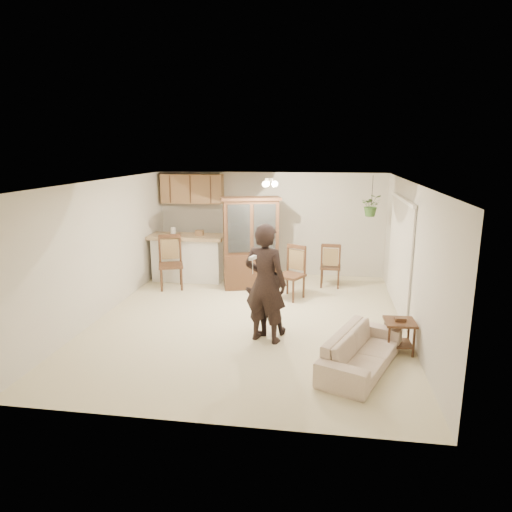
# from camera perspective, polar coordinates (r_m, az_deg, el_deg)

# --- Properties ---
(floor) EXTENTS (6.50, 6.50, 0.00)m
(floor) POSITION_cam_1_polar(r_m,az_deg,el_deg) (8.41, -0.84, -8.00)
(floor) COLOR beige
(floor) RESTS_ON ground
(ceiling) EXTENTS (5.50, 6.50, 0.02)m
(ceiling) POSITION_cam_1_polar(r_m,az_deg,el_deg) (7.85, -0.90, 9.25)
(ceiling) COLOR white
(ceiling) RESTS_ON wall_back
(wall_back) EXTENTS (5.50, 0.02, 2.50)m
(wall_back) POSITION_cam_1_polar(r_m,az_deg,el_deg) (11.20, 1.83, 4.03)
(wall_back) COLOR beige
(wall_back) RESTS_ON ground
(wall_front) EXTENTS (5.50, 0.02, 2.50)m
(wall_front) POSITION_cam_1_polar(r_m,az_deg,el_deg) (5.00, -6.97, -7.99)
(wall_front) COLOR beige
(wall_front) RESTS_ON ground
(wall_left) EXTENTS (0.02, 6.50, 2.50)m
(wall_left) POSITION_cam_1_polar(r_m,az_deg,el_deg) (8.90, -18.63, 0.90)
(wall_left) COLOR beige
(wall_left) RESTS_ON ground
(wall_right) EXTENTS (0.02, 6.50, 2.50)m
(wall_right) POSITION_cam_1_polar(r_m,az_deg,el_deg) (8.07, 18.77, -0.33)
(wall_right) COLOR beige
(wall_right) RESTS_ON ground
(breakfast_bar) EXTENTS (1.60, 0.55, 1.00)m
(breakfast_bar) POSITION_cam_1_polar(r_m,az_deg,el_deg) (10.86, -8.51, -0.45)
(breakfast_bar) COLOR white
(breakfast_bar) RESTS_ON floor
(bar_top) EXTENTS (1.75, 0.70, 0.08)m
(bar_top) POSITION_cam_1_polar(r_m,az_deg,el_deg) (10.74, -8.61, 2.40)
(bar_top) COLOR tan
(bar_top) RESTS_ON breakfast_bar
(upper_cabinets) EXTENTS (1.50, 0.34, 0.70)m
(upper_cabinets) POSITION_cam_1_polar(r_m,az_deg,el_deg) (11.30, -7.97, 8.33)
(upper_cabinets) COLOR olive
(upper_cabinets) RESTS_ON wall_back
(vertical_blinds) EXTENTS (0.06, 2.30, 2.10)m
(vertical_blinds) POSITION_cam_1_polar(r_m,az_deg,el_deg) (8.96, 17.47, 0.08)
(vertical_blinds) COLOR beige
(vertical_blinds) RESTS_ON wall_right
(ceiling_fixture) EXTENTS (0.36, 0.36, 0.20)m
(ceiling_fixture) POSITION_cam_1_polar(r_m,az_deg,el_deg) (9.02, 1.62, 9.14)
(ceiling_fixture) COLOR #FBE8BC
(ceiling_fixture) RESTS_ON ceiling
(hanging_plant) EXTENTS (0.43, 0.37, 0.48)m
(hanging_plant) POSITION_cam_1_polar(r_m,az_deg,el_deg) (10.25, 14.23, 6.15)
(hanging_plant) COLOR #315C24
(hanging_plant) RESTS_ON ceiling
(plant_cord) EXTENTS (0.01, 0.01, 0.65)m
(plant_cord) POSITION_cam_1_polar(r_m,az_deg,el_deg) (10.22, 14.34, 7.96)
(plant_cord) COLOR black
(plant_cord) RESTS_ON ceiling
(sofa) EXTENTS (1.40, 2.01, 0.73)m
(sofa) POSITION_cam_1_polar(r_m,az_deg,el_deg) (6.71, 13.09, -10.69)
(sofa) COLOR #EDE2C3
(sofa) RESTS_ON floor
(adult) EXTENTS (0.75, 0.61, 1.80)m
(adult) POSITION_cam_1_polar(r_m,az_deg,el_deg) (7.27, 1.16, -3.95)
(adult) COLOR black
(adult) RESTS_ON floor
(child) EXTENTS (0.78, 0.68, 1.35)m
(child) POSITION_cam_1_polar(r_m,az_deg,el_deg) (7.63, 1.28, -4.89)
(child) COLOR black
(child) RESTS_ON floor
(china_hutch) EXTENTS (1.37, 0.83, 2.03)m
(china_hutch) POSITION_cam_1_polar(r_m,az_deg,el_deg) (10.06, -0.66, 1.53)
(china_hutch) COLOR #331D12
(china_hutch) RESTS_ON floor
(side_table) EXTENTS (0.47, 0.47, 0.56)m
(side_table) POSITION_cam_1_polar(r_m,az_deg,el_deg) (7.42, 17.43, -9.48)
(side_table) COLOR #331D12
(side_table) RESTS_ON floor
(chair_bar) EXTENTS (0.67, 0.67, 1.19)m
(chair_bar) POSITION_cam_1_polar(r_m,az_deg,el_deg) (10.34, -10.56, -2.18)
(chair_bar) COLOR #331D12
(chair_bar) RESTS_ON floor
(chair_hutch_left) EXTENTS (0.67, 0.67, 1.11)m
(chair_hutch_left) POSITION_cam_1_polar(r_m,az_deg,el_deg) (9.51, 4.31, -3.49)
(chair_hutch_left) COLOR #331D12
(chair_hutch_left) RESTS_ON floor
(chair_hutch_right) EXTENTS (0.47, 0.47, 1.02)m
(chair_hutch_right) POSITION_cam_1_polar(r_m,az_deg,el_deg) (10.45, 9.25, -2.22)
(chair_hutch_right) COLOR #331D12
(chair_hutch_right) RESTS_ON floor
(controller_adult) EXTENTS (0.10, 0.18, 0.05)m
(controller_adult) POSITION_cam_1_polar(r_m,az_deg,el_deg) (6.72, -0.42, -0.22)
(controller_adult) COLOR silver
(controller_adult) RESTS_ON adult
(controller_child) EXTENTS (0.07, 0.13, 0.04)m
(controller_child) POSITION_cam_1_polar(r_m,az_deg,el_deg) (7.25, 1.72, -4.22)
(controller_child) COLOR silver
(controller_child) RESTS_ON child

